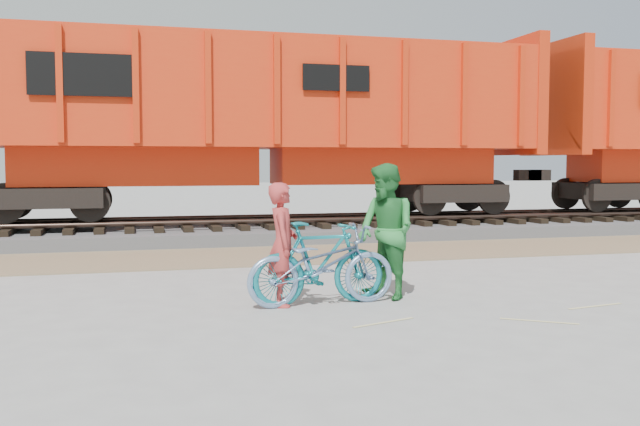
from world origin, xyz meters
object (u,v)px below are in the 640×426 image
at_px(hopper_car_center, 264,117).
at_px(person_solo, 283,244).
at_px(bicycle_teal, 320,263).
at_px(bicycle_blue, 322,265).
at_px(person_man, 386,231).

xyz_separation_m(hopper_car_center, person_solo, (-1.32, -8.49, -2.20)).
relative_size(hopper_car_center, bicycle_teal, 7.57).
bearing_deg(bicycle_blue, hopper_car_center, -10.05).
distance_m(person_solo, person_man, 1.49).
bearing_deg(hopper_car_center, bicycle_teal, -95.60).
bearing_deg(bicycle_teal, hopper_car_center, -12.46).
bearing_deg(person_solo, bicycle_teal, -87.58).
bearing_deg(person_solo, person_man, -73.41).
xyz_separation_m(bicycle_blue, person_solo, (-0.50, 0.10, 0.28)).
height_order(bicycle_blue, person_man, person_man).
xyz_separation_m(bicycle_teal, person_solo, (-0.48, 0.08, 0.25)).
relative_size(hopper_car_center, bicycle_blue, 6.94).
height_order(bicycle_teal, person_solo, person_solo).
relative_size(bicycle_blue, person_man, 1.08).
xyz_separation_m(person_solo, person_man, (1.48, 0.12, 0.13)).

